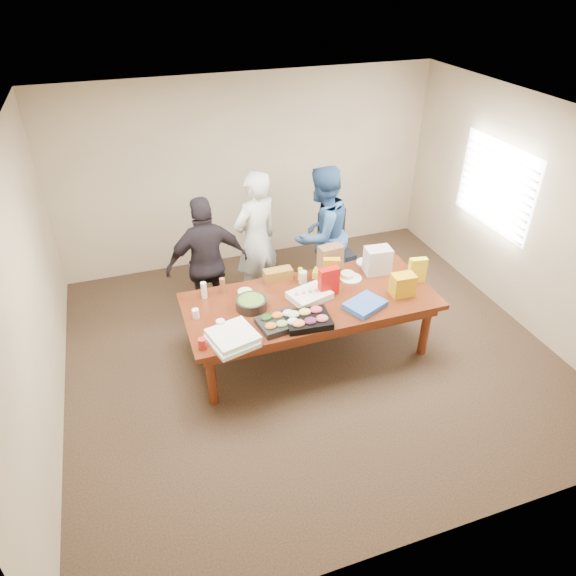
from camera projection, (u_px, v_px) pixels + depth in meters
name	position (u px, v px, depth m)	size (l,w,h in m)	color
floor	(309.00, 352.00, 6.18)	(5.50, 5.00, 0.02)	#47301E
ceiling	(316.00, 121.00, 4.69)	(5.50, 5.00, 0.02)	white
wall_back	(249.00, 171.00, 7.41)	(5.50, 0.04, 2.70)	beige
wall_front	(447.00, 425.00, 3.45)	(5.50, 0.04, 2.70)	beige
wall_left	(29.00, 300.00, 4.68)	(0.04, 5.00, 2.70)	beige
wall_right	(527.00, 216.00, 6.18)	(0.04, 5.00, 2.70)	beige
window_panel	(495.00, 186.00, 6.56)	(0.03, 1.40, 1.10)	white
window_blinds	(493.00, 186.00, 6.55)	(0.04, 1.36, 1.00)	beige
conference_table	(310.00, 326.00, 5.96)	(2.80, 1.20, 0.75)	#4C1C0F
office_chair	(336.00, 251.00, 7.21)	(0.50, 0.50, 0.98)	black
person_center	(256.00, 240.00, 6.58)	(0.67, 0.44, 1.83)	silver
person_right	(321.00, 235.00, 6.72)	(0.89, 0.69, 1.82)	#2D5183
person_left	(208.00, 264.00, 6.21)	(1.00, 0.42, 1.70)	black
veggie_tray	(280.00, 323.00, 5.34)	(0.43, 0.34, 0.07)	black
fruit_tray	(307.00, 320.00, 5.38)	(0.47, 0.37, 0.07)	black
sheet_cake	(310.00, 295.00, 5.76)	(0.44, 0.33, 0.08)	white
salad_bowl	(251.00, 304.00, 5.59)	(0.34, 0.34, 0.11)	black
chip_bag_blue	(365.00, 305.00, 5.61)	(0.41, 0.31, 0.06)	#3261B7
chip_bag_red	(329.00, 282.00, 5.76)	(0.23, 0.09, 0.33)	red
chip_bag_yellow	(417.00, 270.00, 5.99)	(0.20, 0.08, 0.30)	yellow
chip_bag_orange	(331.00, 270.00, 6.00)	(0.19, 0.09, 0.30)	orange
mayo_jar	(303.00, 277.00, 6.01)	(0.09, 0.09, 0.15)	silver
mustard_bottle	(300.00, 274.00, 6.06)	(0.05, 0.05, 0.15)	#FAD002
dressing_bottle	(223.00, 286.00, 5.81)	(0.06, 0.06, 0.19)	brown
ranch_bottle	(204.00, 290.00, 5.74)	(0.06, 0.06, 0.19)	white
banana_bunch	(324.00, 274.00, 6.12)	(0.26, 0.15, 0.09)	yellow
bread_loaf	(278.00, 274.00, 6.07)	(0.34, 0.15, 0.13)	olive
kraft_bag	(330.00, 260.00, 6.12)	(0.28, 0.16, 0.36)	brown
red_cup	(202.00, 343.00, 5.03)	(0.08, 0.08, 0.11)	red
clear_cup_a	(221.00, 325.00, 5.26)	(0.09, 0.09, 0.12)	white
clear_cup_b	(196.00, 314.00, 5.44)	(0.07, 0.07, 0.10)	white
pizza_box_lower	(232.00, 341.00, 5.10)	(0.43, 0.43, 0.05)	white
pizza_box_upper	(233.00, 335.00, 5.10)	(0.43, 0.43, 0.05)	white
plate_a	(351.00, 278.00, 6.12)	(0.26, 0.26, 0.02)	white
plate_b	(366.00, 262.00, 6.42)	(0.24, 0.24, 0.02)	white
dip_bowl_a	(347.00, 275.00, 6.12)	(0.16, 0.16, 0.06)	#F9EFC2
dip_bowl_b	(245.00, 293.00, 5.80)	(0.16, 0.16, 0.07)	silver
grocery_bag_white	(378.00, 260.00, 6.16)	(0.30, 0.21, 0.32)	silver
grocery_bag_yellow	(403.00, 285.00, 5.77)	(0.25, 0.18, 0.25)	#E7AC10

